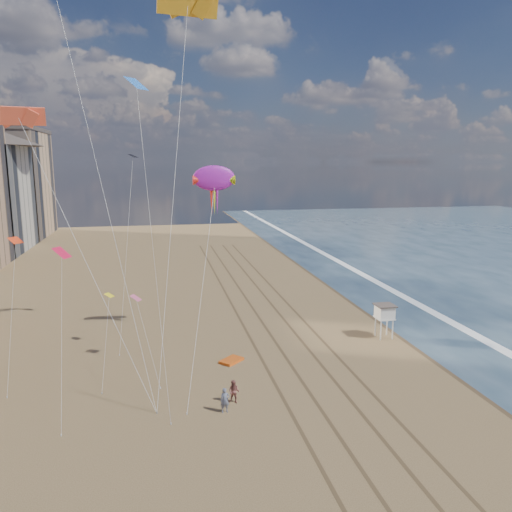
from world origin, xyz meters
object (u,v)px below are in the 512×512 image
Objects in this scene: kite_flyer_a at (225,400)px; show_kite at (214,179)px; kite_flyer_b at (234,392)px; lifeguard_stand at (385,312)px; grounded_kite at (231,360)px.

show_kite is at bearing 77.60° from kite_flyer_a.
kite_flyer_a is 1.65m from kite_flyer_b.
kite_flyer_b is (-18.17, -11.53, -1.90)m from lifeguard_stand.
show_kite is at bearing 117.51° from kite_flyer_b.
kite_flyer_b is (-0.53, -16.00, -16.05)m from show_kite.
show_kite reaches higher than kite_flyer_b.
lifeguard_stand reaches higher than kite_flyer_b.
lifeguard_stand is 1.91× the size of kite_flyer_a.
lifeguard_stand is 1.97× the size of kite_flyer_b.
grounded_kite is at bearing -168.82° from lifeguard_stand.
kite_flyer_a reaches higher than grounded_kite.
show_kite reaches higher than grounded_kite.
lifeguard_stand reaches higher than kite_flyer_a.
kite_flyer_a is at bearing -143.90° from grounded_kite.
grounded_kite is 18.60m from show_kite.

